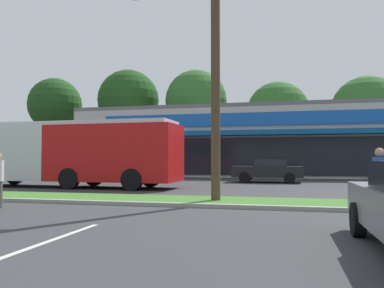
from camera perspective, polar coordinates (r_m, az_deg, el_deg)
The scene contains 14 objects.
grass_median at distance 14.17m, azimuth -13.53°, elevation -7.71°, with size 56.00×2.20×0.12m, color #427A2D.
curb_lip at distance 13.10m, azimuth -15.97°, elevation -8.16°, with size 56.00×0.24×0.12m, color #99968C.
parking_stripe_2 at distance 7.02m, azimuth -23.16°, elevation -13.97°, with size 0.12×4.80×0.01m, color silver.
storefront_building at distance 35.16m, azimuth 9.84°, elevation 0.13°, with size 29.21×14.32×5.56m.
tree_far_left at distance 49.42m, azimuth -19.39°, elevation 5.43°, with size 6.26×6.26×10.94m.
tree_left at distance 45.30m, azimuth -9.27°, elevation 6.30°, with size 6.92×6.92×11.49m.
tree_mid_left at distance 42.56m, azimuth 0.60°, elevation 6.30°, with size 6.68×6.68×11.00m.
tree_mid at distance 41.71m, azimuth 12.45°, elevation 4.41°, with size 6.54×6.54×9.40m.
tree_mid_right at distance 41.96m, azimuth 24.19°, elevation 4.43°, with size 6.83×6.83×9.49m.
utility_pole at distance 13.10m, azimuth 2.78°, elevation 14.18°, with size 3.16×2.36×9.58m.
city_bus at distance 20.68m, azimuth -17.77°, elevation -1.13°, with size 11.68×2.90×3.25m.
car_1 at distance 23.83m, azimuth 11.04°, elevation -3.80°, with size 4.12×1.89×1.37m.
car_3 at distance 26.82m, azimuth -14.72°, elevation -3.49°, with size 4.43×1.91×1.47m.
pedestrian_near_bench at distance 11.09m, azimuth 25.78°, elevation -4.96°, with size 0.35×0.35×1.73m.
Camera 1 is at (6.37, 1.42, 1.48)m, focal length 36.51 mm.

